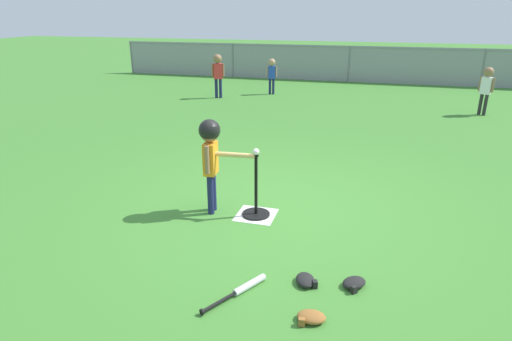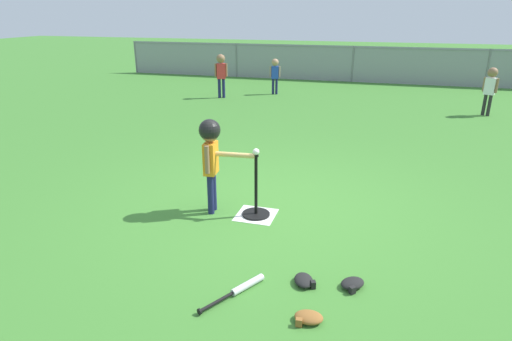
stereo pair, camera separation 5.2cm
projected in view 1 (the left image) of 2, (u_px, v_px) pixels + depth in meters
ground_plane at (278, 207)px, 5.21m from camera, size 60.00×60.00×0.00m
home_plate at (256, 215)px, 5.02m from camera, size 0.44×0.44×0.01m
batting_tee at (256, 206)px, 4.98m from camera, size 0.32×0.32×0.73m
baseball_on_tee at (256, 152)px, 4.75m from camera, size 0.07×0.07×0.07m
batter_child at (211, 147)px, 4.84m from camera, size 0.63×0.32×1.11m
fielder_near_left at (218, 70)px, 11.48m from camera, size 0.32×0.23×1.14m
fielder_deep_right at (486, 85)px, 9.57m from camera, size 0.28×0.21×1.06m
fielder_near_right at (272, 72)px, 12.03m from camera, size 0.28×0.19×0.97m
spare_bat_silver at (243, 288)px, 3.65m from camera, size 0.39×0.62×0.06m
glove_by_plate at (311, 317)px, 3.30m from camera, size 0.23×0.19×0.07m
glove_near_bats at (306, 280)px, 3.75m from camera, size 0.23×0.26×0.07m
glove_tossed_aside at (354, 283)px, 3.71m from camera, size 0.27×0.27×0.07m
outfield_fence at (349, 63)px, 14.17m from camera, size 16.06×0.06×1.15m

